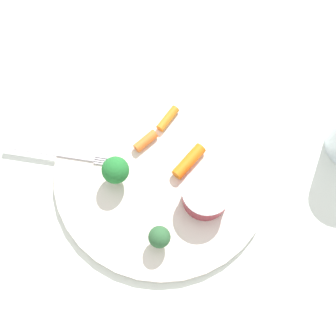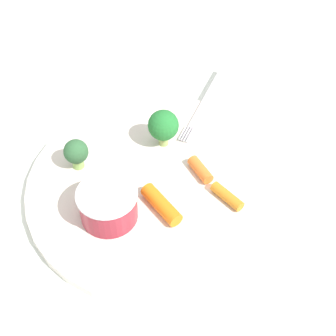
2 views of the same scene
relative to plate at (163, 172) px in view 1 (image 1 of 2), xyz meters
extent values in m
plane|color=white|center=(0.00, 0.00, -0.01)|extent=(2.40, 2.40, 0.00)
cylinder|color=silver|center=(0.00, 0.00, 0.00)|extent=(0.31, 0.31, 0.01)
cylinder|color=maroon|center=(0.01, -0.07, 0.02)|extent=(0.06, 0.06, 0.04)
cylinder|color=silver|center=(0.01, -0.07, 0.04)|extent=(0.07, 0.07, 0.00)
cylinder|color=#98B061|center=(-0.05, 0.04, 0.01)|extent=(0.01, 0.01, 0.02)
sphere|color=#247531|center=(-0.05, 0.04, 0.04)|extent=(0.04, 0.04, 0.04)
cylinder|color=#8DBC5D|center=(-0.07, -0.07, 0.01)|extent=(0.01, 0.01, 0.01)
sphere|color=#316138|center=(-0.07, -0.07, 0.03)|extent=(0.03, 0.03, 0.03)
cylinder|color=orange|center=(0.01, 0.05, 0.01)|extent=(0.04, 0.02, 0.01)
cylinder|color=orange|center=(0.06, 0.05, 0.01)|extent=(0.04, 0.02, 0.01)
cylinder|color=orange|center=(0.03, -0.02, 0.01)|extent=(0.06, 0.02, 0.02)
cube|color=silver|center=(-0.10, 0.14, 0.01)|extent=(0.09, 0.12, 0.00)
cube|color=silver|center=(-0.05, 0.07, 0.01)|extent=(0.02, 0.02, 0.00)
cube|color=silver|center=(-0.05, 0.07, 0.01)|extent=(0.02, 0.02, 0.00)
cube|color=silver|center=(-0.05, 0.07, 0.01)|extent=(0.02, 0.02, 0.00)
cube|color=silver|center=(-0.06, 0.07, 0.01)|extent=(0.02, 0.02, 0.00)
camera|label=1|loc=(-0.15, -0.16, 0.60)|focal=47.12mm
camera|label=2|loc=(0.34, -0.19, 0.46)|focal=54.59mm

